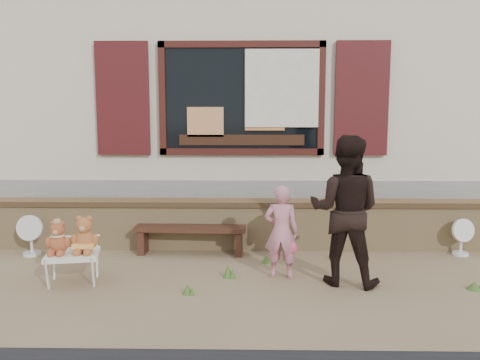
{
  "coord_description": "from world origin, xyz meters",
  "views": [
    {
      "loc": [
        0.12,
        -5.79,
        1.9
      ],
      "look_at": [
        0.0,
        0.6,
        1.0
      ],
      "focal_mm": 38.0,
      "sensor_mm": 36.0,
      "label": 1
    }
  ],
  "objects_px": {
    "teddy_bear_right": "(85,234)",
    "adult": "(345,210)",
    "teddy_bear_left": "(58,237)",
    "child": "(281,232)",
    "folding_chair": "(73,256)",
    "bench": "(190,234)"
  },
  "relations": [
    {
      "from": "teddy_bear_right",
      "to": "adult",
      "type": "height_order",
      "value": "adult"
    },
    {
      "from": "teddy_bear_left",
      "to": "child",
      "type": "relative_size",
      "value": 0.35
    },
    {
      "from": "child",
      "to": "adult",
      "type": "height_order",
      "value": "adult"
    },
    {
      "from": "teddy_bear_left",
      "to": "folding_chair",
      "type": "bearing_deg",
      "value": -0.0
    },
    {
      "from": "adult",
      "to": "bench",
      "type": "bearing_deg",
      "value": -13.08
    },
    {
      "from": "teddy_bear_left",
      "to": "adult",
      "type": "bearing_deg",
      "value": -9.53
    },
    {
      "from": "teddy_bear_right",
      "to": "child",
      "type": "height_order",
      "value": "child"
    },
    {
      "from": "bench",
      "to": "adult",
      "type": "height_order",
      "value": "adult"
    },
    {
      "from": "bench",
      "to": "child",
      "type": "height_order",
      "value": "child"
    },
    {
      "from": "teddy_bear_right",
      "to": "folding_chair",
      "type": "bearing_deg",
      "value": -180.0
    },
    {
      "from": "teddy_bear_left",
      "to": "adult",
      "type": "height_order",
      "value": "adult"
    },
    {
      "from": "teddy_bear_left",
      "to": "teddy_bear_right",
      "type": "distance_m",
      "value": 0.28
    },
    {
      "from": "bench",
      "to": "teddy_bear_right",
      "type": "xyz_separation_m",
      "value": [
        -1.02,
        -1.12,
        0.28
      ]
    },
    {
      "from": "bench",
      "to": "folding_chair",
      "type": "bearing_deg",
      "value": -133.12
    },
    {
      "from": "bench",
      "to": "teddy_bear_left",
      "type": "bearing_deg",
      "value": -135.65
    },
    {
      "from": "bench",
      "to": "teddy_bear_left",
      "type": "distance_m",
      "value": 1.77
    },
    {
      "from": "teddy_bear_left",
      "to": "child",
      "type": "bearing_deg",
      "value": -4.98
    },
    {
      "from": "adult",
      "to": "teddy_bear_left",
      "type": "bearing_deg",
      "value": 19.54
    },
    {
      "from": "teddy_bear_left",
      "to": "teddy_bear_right",
      "type": "height_order",
      "value": "teddy_bear_right"
    },
    {
      "from": "folding_chair",
      "to": "teddy_bear_right",
      "type": "distance_m",
      "value": 0.28
    },
    {
      "from": "folding_chair",
      "to": "adult",
      "type": "distance_m",
      "value": 3.01
    },
    {
      "from": "bench",
      "to": "adult",
      "type": "relative_size",
      "value": 0.9
    }
  ]
}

